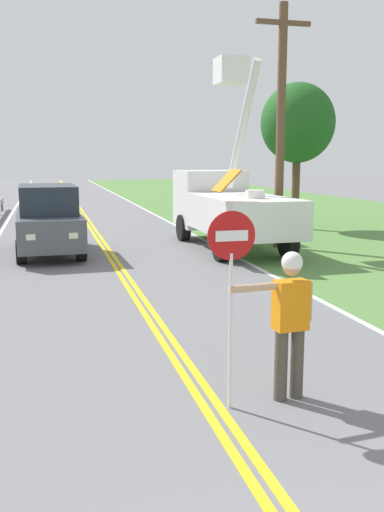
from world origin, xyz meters
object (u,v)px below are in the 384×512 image
at_px(oncoming_suv_nearest, 48,220).
at_px(roadside_tree_verge, 298,124).
at_px(flagger_worker, 290,316).
at_px(utility_pole_near, 281,123).
at_px(utility_bucket_truck, 227,203).
at_px(stop_sign_paddle, 231,266).

bearing_deg(oncoming_suv_nearest, roadside_tree_verge, 22.39).
bearing_deg(flagger_worker, roadside_tree_verge, 65.33).
bearing_deg(utility_pole_near, roadside_tree_verge, 59.57).
bearing_deg(utility_bucket_truck, oncoming_suv_nearest, -179.02).
distance_m(stop_sign_paddle, roadside_tree_verge, 17.87).
relative_size(stop_sign_paddle, utility_bucket_truck, 0.34).
bearing_deg(stop_sign_paddle, flagger_worker, 5.02).
distance_m(flagger_worker, utility_pole_near, 12.46).
height_order(utility_bucket_truck, utility_pole_near, utility_pole_near).
bearing_deg(roadside_tree_verge, utility_pole_near, -120.43).
distance_m(utility_bucket_truck, oncoming_suv_nearest, 5.72).
height_order(stop_sign_paddle, utility_bucket_truck, utility_bucket_truck).
bearing_deg(utility_pole_near, utility_bucket_truck, 162.60).
bearing_deg(roadside_tree_verge, oncoming_suv_nearest, -157.61).
distance_m(flagger_worker, roadside_tree_verge, 17.59).
xyz_separation_m(oncoming_suv_nearest, roadside_tree_verge, (9.95, 4.10, 3.21)).
height_order(stop_sign_paddle, utility_pole_near, utility_pole_near).
xyz_separation_m(utility_bucket_truck, oncoming_suv_nearest, (-5.71, -0.10, -0.37)).
relative_size(utility_pole_near, roadside_tree_verge, 1.29).
bearing_deg(utility_bucket_truck, stop_sign_paddle, -107.62).
xyz_separation_m(flagger_worker, roadside_tree_verge, (7.22, 15.71, 3.22)).
xyz_separation_m(utility_bucket_truck, roadside_tree_verge, (4.24, 4.00, 2.84)).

